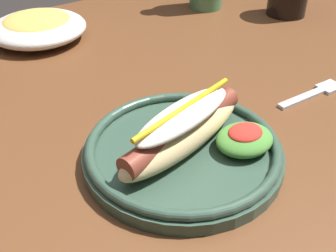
# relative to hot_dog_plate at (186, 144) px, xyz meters

# --- Properties ---
(dining_table) EXTENTS (1.49, 0.98, 0.74)m
(dining_table) POSITION_rel_hot_dog_plate_xyz_m (0.07, 0.09, -0.11)
(dining_table) COLOR brown
(dining_table) RESTS_ON ground_plane
(hot_dog_plate) EXTENTS (0.23, 0.23, 0.08)m
(hot_dog_plate) POSITION_rel_hot_dog_plate_xyz_m (0.00, 0.00, 0.00)
(hot_dog_plate) COLOR #334C3D
(hot_dog_plate) RESTS_ON dining_table
(fork) EXTENTS (0.12, 0.03, 0.00)m
(fork) POSITION_rel_hot_dog_plate_xyz_m (0.24, 0.01, -0.02)
(fork) COLOR silver
(fork) RESTS_ON dining_table
(side_bowl) EXTENTS (0.17, 0.17, 0.05)m
(side_bowl) POSITION_rel_hot_dog_plate_xyz_m (-0.01, 0.43, 0.00)
(side_bowl) COLOR silver
(side_bowl) RESTS_ON dining_table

